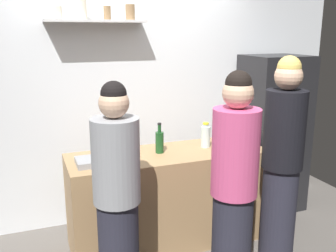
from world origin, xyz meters
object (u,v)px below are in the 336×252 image
(baking_pan, at_px, (97,161))
(wine_bottle_amber_glass, at_px, (232,131))
(person_pink_top, at_px, (234,188))
(person_grey_hoodie, at_px, (117,196))
(refrigerator, at_px, (272,133))
(wine_bottle_green_glass, at_px, (160,141))
(water_bottle_plastic, at_px, (206,136))
(utensil_holder, at_px, (222,144))
(person_blonde, at_px, (282,162))

(baking_pan, distance_m, wine_bottle_amber_glass, 1.39)
(person_pink_top, relative_size, person_grey_hoodie, 1.04)
(person_pink_top, bearing_deg, refrigerator, -104.06)
(wine_bottle_green_glass, bearing_deg, person_pink_top, -73.41)
(wine_bottle_green_glass, bearing_deg, water_bottle_plastic, 1.38)
(wine_bottle_green_glass, xyz_separation_m, person_pink_top, (0.26, -0.88, -0.14))
(utensil_holder, xyz_separation_m, wine_bottle_green_glass, (-0.58, 0.11, 0.05))
(refrigerator, height_order, utensil_holder, refrigerator)
(refrigerator, height_order, wine_bottle_amber_glass, refrigerator)
(refrigerator, bearing_deg, wine_bottle_amber_glass, -161.19)
(person_pink_top, bearing_deg, wine_bottle_amber_glass, -88.00)
(wine_bottle_amber_glass, bearing_deg, wine_bottle_green_glass, -175.20)
(baking_pan, distance_m, person_grey_hoodie, 0.55)
(refrigerator, distance_m, wine_bottle_green_glass, 1.47)
(refrigerator, relative_size, wine_bottle_amber_glass, 5.39)
(utensil_holder, height_order, wine_bottle_amber_glass, wine_bottle_amber_glass)
(person_pink_top, bearing_deg, utensil_holder, -81.41)
(baking_pan, bearing_deg, utensil_holder, -0.66)
(water_bottle_plastic, relative_size, person_blonde, 0.13)
(water_bottle_plastic, xyz_separation_m, person_grey_hoodie, (-1.02, -0.64, -0.18))
(wine_bottle_green_glass, height_order, person_blonde, person_blonde)
(utensil_holder, xyz_separation_m, person_grey_hoodie, (-1.13, -0.52, -0.13))
(person_blonde, bearing_deg, person_pink_top, 96.56)
(baking_pan, distance_m, person_blonde, 1.56)
(refrigerator, bearing_deg, person_grey_hoodie, -155.14)
(wine_bottle_green_glass, distance_m, wine_bottle_amber_glass, 0.79)
(wine_bottle_amber_glass, bearing_deg, person_grey_hoodie, -152.41)
(refrigerator, relative_size, person_blonde, 0.97)
(baking_pan, height_order, utensil_holder, utensil_holder)
(wine_bottle_amber_glass, relative_size, water_bottle_plastic, 1.33)
(person_blonde, bearing_deg, baking_pan, 54.06)
(person_grey_hoodie, bearing_deg, water_bottle_plastic, 162.50)
(wine_bottle_green_glass, distance_m, person_pink_top, 0.93)
(wine_bottle_amber_glass, distance_m, water_bottle_plastic, 0.32)
(refrigerator, height_order, baking_pan, refrigerator)
(refrigerator, bearing_deg, wine_bottle_green_glass, -168.71)
(refrigerator, distance_m, person_grey_hoodie, 2.18)
(wine_bottle_amber_glass, relative_size, person_grey_hoodie, 0.19)
(baking_pan, height_order, wine_bottle_green_glass, wine_bottle_green_glass)
(utensil_holder, xyz_separation_m, person_pink_top, (-0.32, -0.77, -0.09))
(person_grey_hoodie, distance_m, person_blonde, 1.44)
(person_blonde, bearing_deg, refrigerator, -48.25)
(water_bottle_plastic, distance_m, person_pink_top, 0.92)
(utensil_holder, xyz_separation_m, water_bottle_plastic, (-0.11, 0.12, 0.05))
(wine_bottle_green_glass, height_order, person_pink_top, person_pink_top)
(water_bottle_plastic, height_order, person_blonde, person_blonde)
(baking_pan, xyz_separation_m, wine_bottle_green_glass, (0.59, 0.10, 0.08))
(baking_pan, relative_size, utensil_holder, 1.57)
(baking_pan, height_order, wine_bottle_amber_glass, wine_bottle_amber_glass)
(utensil_holder, bearing_deg, wine_bottle_green_glass, 169.31)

